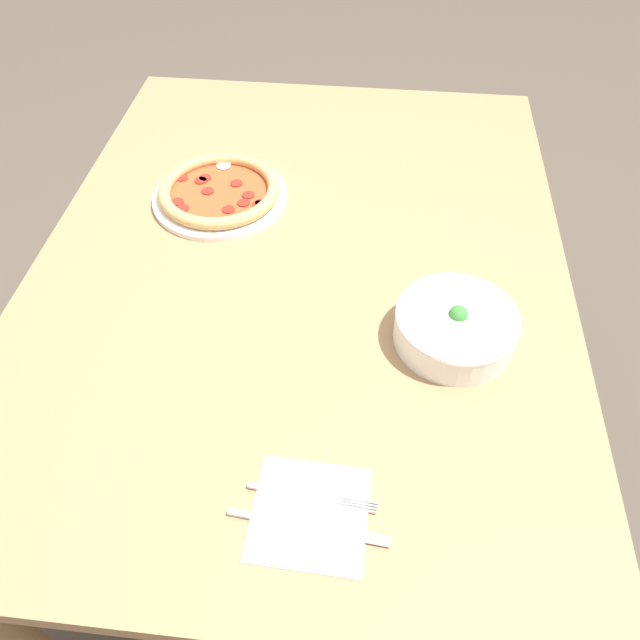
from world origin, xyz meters
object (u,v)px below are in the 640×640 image
object	(u,v)px
bowl	(456,326)
knife	(301,525)
pizza	(220,192)
fork	(310,496)

from	to	relation	value
bowl	knife	xyz separation A→B (m)	(0.36, -0.21, -0.03)
pizza	fork	world-z (taller)	pizza
pizza	bowl	distance (m)	0.59
bowl	knife	distance (m)	0.42
fork	knife	size ratio (longest dim) A/B	0.82
pizza	knife	bearing A→B (deg)	20.56
pizza	bowl	world-z (taller)	bowl
pizza	fork	size ratio (longest dim) A/B	1.56
bowl	fork	size ratio (longest dim) A/B	1.13
pizza	bowl	bearing A→B (deg)	54.21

